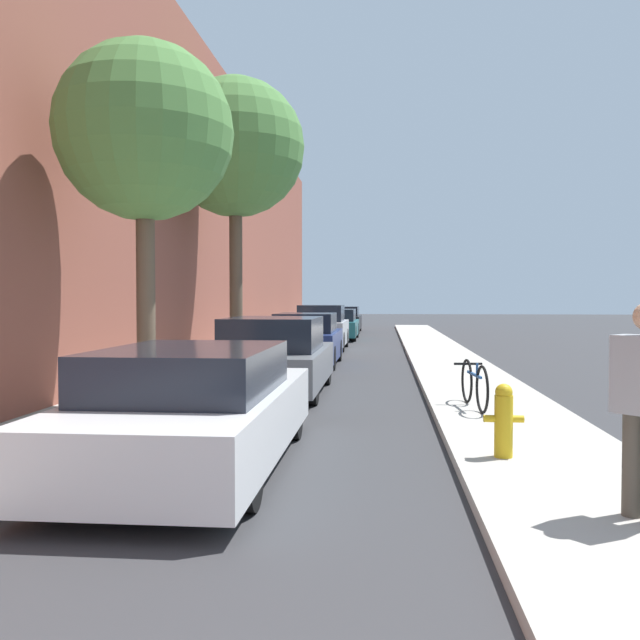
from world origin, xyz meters
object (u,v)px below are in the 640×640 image
parked_car_grey (275,357)px  street_tree_near (145,134)px  street_tree_far (235,149)px  bicycle (474,384)px  parked_car_teal (337,325)px  parked_car_black (343,320)px  fire_hydrant (504,419)px  parked_car_white (195,409)px  parked_car_navy (306,341)px  parked_car_silver (322,329)px

parked_car_grey → street_tree_near: (-1.46, -2.77, 3.49)m
street_tree_far → bicycle: size_ratio=4.26×
parked_car_teal → parked_car_black: (-0.11, 6.16, 0.02)m
fire_hydrant → parked_car_black: bearing=96.8°
parked_car_teal → parked_car_black: bearing=91.0°
parked_car_grey → parked_car_black: (-0.08, 22.81, -0.03)m
parked_car_white → parked_car_grey: 5.52m
parked_car_grey → parked_car_navy: 5.35m
fire_hydrant → parked_car_silver: bearing=101.7°
parked_car_grey → fire_hydrant: 6.20m
parked_car_white → parked_car_silver: bearing=90.5°
parked_car_grey → bicycle: bearing=-31.6°
parked_car_white → parked_car_teal: (-0.02, 22.17, 0.02)m
parked_car_white → parked_car_teal: 22.17m
parked_car_grey → fire_hydrant: bearing=-58.3°
parked_car_grey → street_tree_far: 6.96m
bicycle → parked_car_navy: bearing=109.2°
fire_hydrant → bicycle: 3.20m
parked_car_silver → street_tree_near: bearing=-95.6°
parked_car_navy → parked_car_black: parked_car_navy is taller
parked_car_white → parked_car_navy: parked_car_navy is taller
parked_car_black → parked_car_teal: bearing=-89.0°
parked_car_grey → street_tree_near: size_ratio=0.80×
parked_car_silver → parked_car_teal: parked_car_silver is taller
parked_car_white → street_tree_near: bearing=118.8°
parked_car_white → fire_hydrant: parked_car_white is taller
parked_car_navy → street_tree_near: bearing=-100.1°
parked_car_silver → bicycle: (3.48, -13.06, -0.25)m
parked_car_grey → parked_car_navy: bearing=90.1°
parked_car_white → parked_car_grey: bearing=90.5°
street_tree_near → parked_car_silver: bearing=84.4°
parked_car_black → parked_car_silver: bearing=-90.1°
parked_car_teal → bicycle: 19.03m
parked_car_grey → parked_car_black: size_ratio=0.95×
parked_car_silver → fire_hydrant: (3.37, -16.26, -0.21)m
parked_car_silver → street_tree_far: bearing=-104.4°
parked_car_silver → parked_car_grey: bearing=-89.4°
parked_car_grey → bicycle: (3.38, -2.08, -0.20)m
parked_car_navy → parked_car_silver: parked_car_silver is taller
street_tree_near → street_tree_far: street_tree_far is taller
parked_car_silver → street_tree_far: 8.15m
street_tree_near → bicycle: size_ratio=3.16×
parked_car_navy → street_tree_far: bearing=-157.7°
parked_car_black → street_tree_near: (-1.37, -25.59, 3.52)m
parked_car_teal → street_tree_far: 13.11m
parked_car_teal → bicycle: size_ratio=2.66×
parked_car_silver → street_tree_near: size_ratio=0.73×
parked_car_grey → street_tree_far: bearing=110.6°
parked_car_white → parked_car_black: (-0.13, 28.33, 0.03)m
parked_car_navy → parked_car_silver: (-0.10, 5.64, 0.07)m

